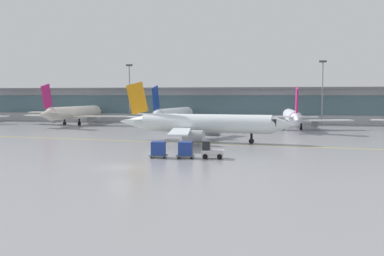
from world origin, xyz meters
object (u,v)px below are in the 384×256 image
gate_airplane_1 (75,113)px  baggage_tug (211,151)px  taxiing_regional_jet (203,124)px  cargo_dolly_lead (185,149)px  gate_airplane_3 (292,117)px  apron_light_mast_2 (322,90)px  gate_airplane_2 (174,114)px  cargo_dolly_trailing (158,149)px  apron_light_mast_1 (130,91)px

gate_airplane_1 → baggage_tug: bearing=-136.6°
taxiing_regional_jet → cargo_dolly_lead: (1.20, -18.35, -1.87)m
gate_airplane_3 → baggage_tug: gate_airplane_3 is taller
gate_airplane_1 → apron_light_mast_2: size_ratio=1.90×
gate_airplane_1 → gate_airplane_2: bearing=-87.7°
cargo_dolly_lead → cargo_dolly_trailing: size_ratio=1.00×
gate_airplane_1 → apron_light_mast_2: bearing=-75.5°
gate_airplane_1 → gate_airplane_2: size_ratio=1.05×
gate_airplane_3 → baggage_tug: size_ratio=10.14×
taxiing_regional_jet → apron_light_mast_2: bearing=70.7°
taxiing_regional_jet → gate_airplane_1: bearing=145.0°
cargo_dolly_trailing → apron_light_mast_1: 69.99m
baggage_tug → cargo_dolly_trailing: size_ratio=1.21×
gate_airplane_1 → cargo_dolly_trailing: bearing=-141.2°
gate_airplane_1 → baggage_tug: size_ratio=11.16×
gate_airplane_3 → cargo_dolly_trailing: 51.67m
cargo_dolly_trailing → apron_light_mast_2: 69.68m
gate_airplane_3 → cargo_dolly_lead: (-13.02, -48.64, -1.71)m
gate_airplane_1 → apron_light_mast_2: apron_light_mast_2 is taller
gate_airplane_3 → apron_light_mast_1: 46.10m
gate_airplane_2 → baggage_tug: bearing=-155.7°
baggage_tug → gate_airplane_3: bearing=71.6°
cargo_dolly_trailing → apron_light_mast_2: apron_light_mast_2 is taller
gate_airplane_2 → taxiing_regional_jet: size_ratio=0.99×
apron_light_mast_1 → cargo_dolly_trailing: bearing=-67.3°
gate_airplane_1 → cargo_dolly_trailing: size_ratio=13.49×
apron_light_mast_1 → gate_airplane_3: bearing=-19.4°
taxiing_regional_jet → cargo_dolly_trailing: (-2.03, -18.73, -1.87)m
apron_light_mast_1 → apron_light_mast_2: apron_light_mast_2 is taller
baggage_tug → apron_light_mast_1: 71.98m
baggage_tug → apron_light_mast_2: size_ratio=0.17×
taxiing_regional_jet → cargo_dolly_trailing: size_ratio=12.94×
cargo_dolly_lead → cargo_dolly_trailing: bearing=180.0°
gate_airplane_1 → cargo_dolly_trailing: 65.09m
taxiing_regional_jet → apron_light_mast_2: size_ratio=1.82×
gate_airplane_2 → cargo_dolly_trailing: gate_airplane_2 is taller
gate_airplane_3 → cargo_dolly_trailing: (-16.25, -49.02, -1.71)m
taxiing_regional_jet → cargo_dolly_lead: taxiing_regional_jet is taller
taxiing_regional_jet → baggage_tug: (4.21, -18.00, -2.03)m
cargo_dolly_lead → gate_airplane_3: bearing=68.3°
apron_light_mast_1 → cargo_dolly_lead: bearing=-64.7°
gate_airplane_1 → apron_light_mast_1: 16.41m
cargo_dolly_lead → apron_light_mast_1: bearing=108.5°
cargo_dolly_trailing → gate_airplane_3: bearing=64.9°
baggage_tug → taxiing_regional_jet: bearing=96.4°
gate_airplane_3 → apron_light_mast_2: bearing=-28.8°
gate_airplane_2 → apron_light_mast_2: (35.31, 12.48, 5.90)m
gate_airplane_1 → gate_airplane_3: gate_airplane_1 is taller
taxiing_regional_jet → apron_light_mast_2: apron_light_mast_2 is taller
cargo_dolly_lead → apron_light_mast_1: size_ratio=0.14×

